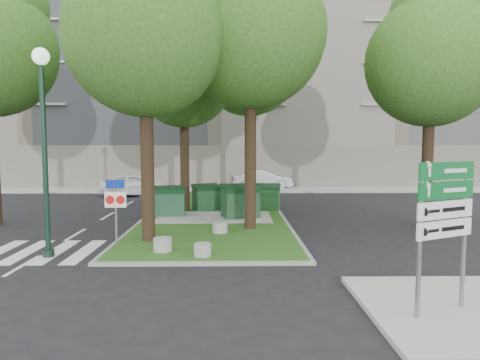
{
  "coord_description": "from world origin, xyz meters",
  "views": [
    {
      "loc": [
        1.35,
        -11.7,
        3.4
      ],
      "look_at": [
        1.6,
        4.31,
        2.0
      ],
      "focal_mm": 32.0,
      "sensor_mm": 36.0,
      "label": 1
    }
  ],
  "objects_px": {
    "dumpster_a": "(169,201)",
    "bollard_left": "(163,244)",
    "traffic_sign_pole": "(116,201)",
    "litter_bin": "(265,202)",
    "dumpster_d": "(267,197)",
    "bollard_right": "(202,250)",
    "directional_sign": "(444,213)",
    "car_silver": "(263,179)",
    "car_white": "(136,184)",
    "tree_median_near_left": "(148,21)",
    "tree_street_right": "(433,50)",
    "dumpster_b": "(207,197)",
    "tree_median_near_right": "(253,18)",
    "bollard_mid": "(220,227)",
    "tree_median_mid": "(186,67)",
    "street_lamp": "(44,127)",
    "dumpster_c": "(240,201)",
    "tree_median_far": "(250,52)"
  },
  "relations": [
    {
      "from": "bollard_left",
      "to": "bollard_right",
      "type": "height_order",
      "value": "bollard_left"
    },
    {
      "from": "tree_median_near_left",
      "to": "traffic_sign_pole",
      "type": "bearing_deg",
      "value": -163.0
    },
    {
      "from": "tree_median_mid",
      "to": "street_lamp",
      "type": "distance_m",
      "value": 9.32
    },
    {
      "from": "tree_median_near_right",
      "to": "bollard_right",
      "type": "height_order",
      "value": "tree_median_near_right"
    },
    {
      "from": "dumpster_d",
      "to": "bollard_left",
      "type": "xyz_separation_m",
      "value": [
        -3.8,
        -8.2,
        -0.4
      ]
    },
    {
      "from": "tree_median_near_left",
      "to": "directional_sign",
      "type": "distance_m",
      "value": 10.62
    },
    {
      "from": "dumpster_a",
      "to": "bollard_left",
      "type": "distance_m",
      "value": 6.5
    },
    {
      "from": "dumpster_a",
      "to": "street_lamp",
      "type": "xyz_separation_m",
      "value": [
        -2.64,
        -6.61,
        3.09
      ]
    },
    {
      "from": "bollard_mid",
      "to": "directional_sign",
      "type": "relative_size",
      "value": 0.19
    },
    {
      "from": "bollard_right",
      "to": "directional_sign",
      "type": "xyz_separation_m",
      "value": [
        4.92,
        -4.19,
        1.76
      ]
    },
    {
      "from": "tree_median_near_left",
      "to": "dumpster_b",
      "type": "height_order",
      "value": "tree_median_near_left"
    },
    {
      "from": "tree_median_mid",
      "to": "dumpster_d",
      "type": "height_order",
      "value": "tree_median_mid"
    },
    {
      "from": "tree_median_near_right",
      "to": "tree_median_far",
      "type": "distance_m",
      "value": 7.51
    },
    {
      "from": "bollard_right",
      "to": "car_white",
      "type": "height_order",
      "value": "car_white"
    },
    {
      "from": "car_white",
      "to": "dumpster_a",
      "type": "bearing_deg",
      "value": -159.11
    },
    {
      "from": "traffic_sign_pole",
      "to": "car_white",
      "type": "xyz_separation_m",
      "value": [
        -2.36,
        13.32,
        -0.76
      ]
    },
    {
      "from": "dumpster_a",
      "to": "bollard_mid",
      "type": "distance_m",
      "value": 4.5
    },
    {
      "from": "tree_median_near_left",
      "to": "bollard_left",
      "type": "distance_m",
      "value": 7.18
    },
    {
      "from": "bollard_mid",
      "to": "tree_median_near_left",
      "type": "bearing_deg",
      "value": -152.54
    },
    {
      "from": "tree_median_near_right",
      "to": "traffic_sign_pole",
      "type": "height_order",
      "value": "tree_median_near_right"
    },
    {
      "from": "tree_median_mid",
      "to": "bollard_mid",
      "type": "xyz_separation_m",
      "value": [
        1.77,
        -5.32,
        -6.66
      ]
    },
    {
      "from": "car_silver",
      "to": "street_lamp",
      "type": "bearing_deg",
      "value": 156.41
    },
    {
      "from": "tree_street_right",
      "to": "car_white",
      "type": "bearing_deg",
      "value": 143.06
    },
    {
      "from": "tree_median_near_left",
      "to": "traffic_sign_pole",
      "type": "distance_m",
      "value": 5.93
    },
    {
      "from": "street_lamp",
      "to": "dumpster_d",
      "type": "bearing_deg",
      "value": 49.4
    },
    {
      "from": "tree_median_far",
      "to": "bollard_left",
      "type": "relative_size",
      "value": 21.08
    },
    {
      "from": "bollard_right",
      "to": "directional_sign",
      "type": "bearing_deg",
      "value": -40.42
    },
    {
      "from": "car_white",
      "to": "tree_median_far",
      "type": "bearing_deg",
      "value": -117.57
    },
    {
      "from": "tree_street_right",
      "to": "dumpster_d",
      "type": "height_order",
      "value": "tree_street_right"
    },
    {
      "from": "tree_median_near_right",
      "to": "litter_bin",
      "type": "distance_m",
      "value": 8.8
    },
    {
      "from": "tree_median_near_right",
      "to": "tree_median_mid",
      "type": "bearing_deg",
      "value": 123.69
    },
    {
      "from": "bollard_right",
      "to": "tree_median_near_left",
      "type": "bearing_deg",
      "value": 132.13
    },
    {
      "from": "dumpster_d",
      "to": "directional_sign",
      "type": "height_order",
      "value": "directional_sign"
    },
    {
      "from": "dumpster_b",
      "to": "litter_bin",
      "type": "xyz_separation_m",
      "value": [
        2.84,
        -0.1,
        -0.23
      ]
    },
    {
      "from": "tree_median_near_right",
      "to": "litter_bin",
      "type": "height_order",
      "value": "tree_median_near_right"
    },
    {
      "from": "dumpster_c",
      "to": "traffic_sign_pole",
      "type": "xyz_separation_m",
      "value": [
        -4.16,
        -4.74,
        0.68
      ]
    },
    {
      "from": "traffic_sign_pole",
      "to": "car_white",
      "type": "relative_size",
      "value": 0.54
    },
    {
      "from": "traffic_sign_pole",
      "to": "litter_bin",
      "type": "bearing_deg",
      "value": 52.22
    },
    {
      "from": "car_silver",
      "to": "bollard_right",
      "type": "bearing_deg",
      "value": 169.72
    },
    {
      "from": "dumpster_a",
      "to": "dumpster_d",
      "type": "distance_m",
      "value": 4.87
    },
    {
      "from": "bollard_right",
      "to": "car_silver",
      "type": "height_order",
      "value": "car_silver"
    },
    {
      "from": "tree_median_mid",
      "to": "bollard_mid",
      "type": "height_order",
      "value": "tree_median_mid"
    },
    {
      "from": "tree_median_mid",
      "to": "tree_street_right",
      "type": "xyz_separation_m",
      "value": [
        10.0,
        -4.0,
        0.0
      ]
    },
    {
      "from": "bollard_right",
      "to": "traffic_sign_pole",
      "type": "height_order",
      "value": "traffic_sign_pole"
    },
    {
      "from": "dumpster_d",
      "to": "bollard_right",
      "type": "distance_m",
      "value": 9.15
    },
    {
      "from": "dumpster_c",
      "to": "tree_median_near_right",
      "type": "bearing_deg",
      "value": -96.89
    },
    {
      "from": "litter_bin",
      "to": "car_white",
      "type": "distance_m",
      "value": 10.09
    },
    {
      "from": "street_lamp",
      "to": "traffic_sign_pole",
      "type": "xyz_separation_m",
      "value": [
        1.67,
        1.32,
        -2.35
      ]
    },
    {
      "from": "tree_median_near_left",
      "to": "bollard_mid",
      "type": "relative_size",
      "value": 18.96
    },
    {
      "from": "street_lamp",
      "to": "car_white",
      "type": "relative_size",
      "value": 1.4
    }
  ]
}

